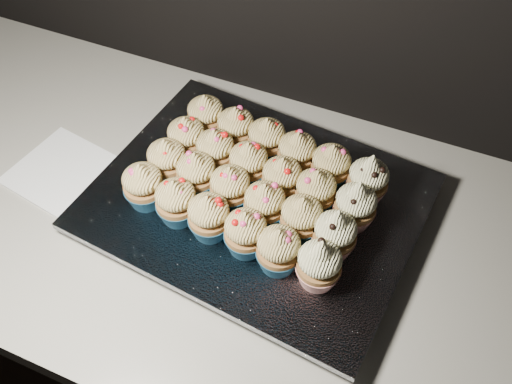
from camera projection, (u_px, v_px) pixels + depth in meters
cabinet at (217, 335)px, 1.28m from camera, size 2.40×0.60×0.86m
worktop at (202, 215)px, 0.93m from camera, size 2.44×0.64×0.04m
napkin at (62, 171)px, 0.97m from camera, size 0.17×0.17×0.00m
baking_tray at (256, 207)px, 0.90m from camera, size 0.49×0.39×0.02m
foil_lining at (256, 201)px, 0.89m from camera, size 0.53×0.43×0.01m
cupcake_0 at (143, 185)px, 0.85m from camera, size 0.06×0.06×0.08m
cupcake_1 at (176, 201)px, 0.84m from camera, size 0.06×0.06×0.08m
cupcake_2 at (209, 216)px, 0.82m from camera, size 0.06×0.06×0.08m
cupcake_3 at (246, 232)px, 0.80m from camera, size 0.06×0.06×0.08m
cupcake_4 at (278, 250)px, 0.78m from camera, size 0.06×0.06×0.08m
cupcake_5 at (319, 264)px, 0.77m from camera, size 0.06×0.06×0.10m
cupcake_6 at (167, 160)px, 0.89m from camera, size 0.06×0.06×0.08m
cupcake_7 at (197, 174)px, 0.87m from camera, size 0.06×0.06×0.08m
cupcake_8 at (230, 188)px, 0.85m from camera, size 0.06×0.06×0.08m
cupcake_9 at (265, 204)px, 0.83m from camera, size 0.06×0.06×0.08m
cupcake_10 at (301, 218)px, 0.82m from camera, size 0.06×0.06×0.08m
cupcake_11 at (335, 234)px, 0.80m from camera, size 0.06×0.06×0.10m
cupcake_12 at (187, 138)px, 0.92m from camera, size 0.06×0.06×0.08m
cupcake_13 at (215, 151)px, 0.90m from camera, size 0.06×0.06×0.08m
cupcake_14 at (249, 163)px, 0.88m from camera, size 0.06×0.06×0.08m
cupcake_15 at (282, 179)px, 0.86m from camera, size 0.06×0.06×0.08m
cupcake_16 at (315, 191)px, 0.85m from camera, size 0.06×0.06×0.08m
cupcake_17 at (355, 205)px, 0.83m from camera, size 0.06×0.06×0.10m
cupcake_18 at (206, 116)px, 0.95m from camera, size 0.06×0.06×0.08m
cupcake_19 at (236, 128)px, 0.93m from camera, size 0.06×0.06×0.08m
cupcake_20 at (267, 139)px, 0.92m from camera, size 0.06×0.06×0.08m
cupcake_21 at (297, 153)px, 0.90m from camera, size 0.06×0.06×0.08m
cupcake_22 at (331, 166)px, 0.88m from camera, size 0.06×0.06×0.08m
cupcake_23 at (368, 180)px, 0.86m from camera, size 0.06×0.06×0.10m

